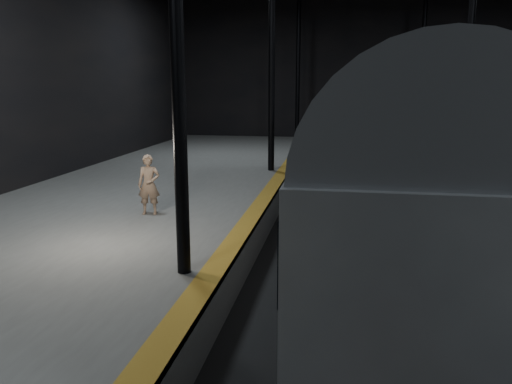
# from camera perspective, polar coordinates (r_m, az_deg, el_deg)

# --- Properties ---
(ground) EXTENTS (44.00, 44.00, 0.00)m
(ground) POSITION_cam_1_polar(r_m,az_deg,el_deg) (13.68, 12.88, -7.77)
(ground) COLOR black
(ground) RESTS_ON ground
(platform_left) EXTENTS (9.00, 43.80, 1.00)m
(platform_left) POSITION_cam_1_polar(r_m,az_deg,el_deg) (15.05, -16.93, -4.15)
(platform_left) COLOR #545452
(platform_left) RESTS_ON ground
(tactile_strip) EXTENTS (0.50, 43.80, 0.01)m
(tactile_strip) POSITION_cam_1_polar(r_m,az_deg,el_deg) (13.56, -0.77, -3.17)
(tactile_strip) COLOR #875E18
(tactile_strip) RESTS_ON platform_left
(track) EXTENTS (2.40, 43.00, 0.24)m
(track) POSITION_cam_1_polar(r_m,az_deg,el_deg) (13.66, 12.89, -7.50)
(track) COLOR #3F3328
(track) RESTS_ON ground
(train) EXTENTS (2.77, 18.50, 4.94)m
(train) POSITION_cam_1_polar(r_m,az_deg,el_deg) (13.45, 13.34, 4.00)
(train) COLOR #9FA2A6
(train) RESTS_ON ground
(woman) EXTENTS (0.68, 0.51, 1.69)m
(woman) POSITION_cam_1_polar(r_m,az_deg,el_deg) (14.29, -12.13, 0.82)
(woman) COLOR #A27F63
(woman) RESTS_ON platform_left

